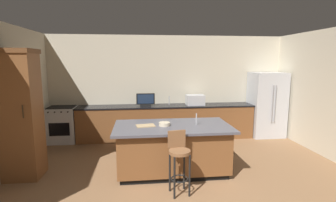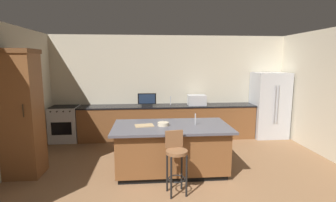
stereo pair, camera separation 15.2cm
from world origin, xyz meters
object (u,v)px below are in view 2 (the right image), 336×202
(kitchen_island, at_px, (171,148))
(range_oven, at_px, (65,124))
(bar_stool_center, at_px, (176,157))
(microwave, at_px, (197,100))
(refrigerator, at_px, (269,105))
(cabinet_tower, at_px, (20,112))
(fruit_bowl, at_px, (163,124))
(tv_remote, at_px, (166,122))
(cutting_board, at_px, (144,126))
(tv_monitor, at_px, (147,100))

(kitchen_island, distance_m, range_oven, 3.36)
(range_oven, height_order, bar_stool_center, bar_stool_center)
(kitchen_island, relative_size, microwave, 4.51)
(refrigerator, bearing_deg, cabinet_tower, -160.65)
(fruit_bowl, xyz_separation_m, tv_remote, (0.06, 0.22, -0.02))
(cutting_board, bearing_deg, tv_monitor, 88.33)
(fruit_bowl, bearing_deg, cabinet_tower, 178.01)
(cabinet_tower, distance_m, tv_monitor, 3.02)
(tv_monitor, bearing_deg, fruit_bowl, -82.06)
(range_oven, bearing_deg, fruit_bowl, -41.03)
(tv_monitor, xyz_separation_m, bar_stool_center, (0.44, -2.88, -0.46))
(range_oven, relative_size, bar_stool_center, 0.93)
(tv_monitor, relative_size, fruit_bowl, 2.30)
(kitchen_island, distance_m, cutting_board, 0.67)
(bar_stool_center, xyz_separation_m, cutting_board, (-0.50, 0.81, 0.31))
(tv_monitor, xyz_separation_m, fruit_bowl, (0.29, -2.08, -0.13))
(kitchen_island, distance_m, microwave, 2.38)
(cabinet_tower, height_order, tv_remote, cabinet_tower)
(fruit_bowl, bearing_deg, range_oven, 138.97)
(microwave, distance_m, tv_remote, 2.16)
(kitchen_island, xyz_separation_m, cabinet_tower, (-2.72, 0.09, 0.73))
(tv_monitor, relative_size, tv_remote, 2.83)
(refrigerator, bearing_deg, fruit_bowl, -146.06)
(cabinet_tower, distance_m, microwave, 4.16)
(microwave, height_order, cutting_board, microwave)
(kitchen_island, distance_m, tv_remote, 0.51)
(refrigerator, xyz_separation_m, cabinet_tower, (-5.64, -1.98, 0.30))
(kitchen_island, height_order, range_oven, range_oven)
(microwave, bearing_deg, refrigerator, -1.67)
(microwave, height_order, tv_remote, microwave)
(refrigerator, relative_size, fruit_bowl, 8.53)
(cabinet_tower, height_order, fruit_bowl, cabinet_tower)
(microwave, relative_size, tv_monitor, 1.00)
(bar_stool_center, bearing_deg, fruit_bowl, 90.27)
(bar_stool_center, distance_m, fruit_bowl, 0.88)
(fruit_bowl, bearing_deg, tv_monitor, 97.94)
(cabinet_tower, bearing_deg, tv_remote, 2.83)
(bar_stool_center, bearing_deg, cutting_board, 111.39)
(range_oven, bearing_deg, cabinet_tower, -93.36)
(kitchen_island, xyz_separation_m, microwave, (0.90, 2.13, 0.59))
(refrigerator, distance_m, cabinet_tower, 5.98)
(cabinet_tower, distance_m, bar_stool_center, 2.91)
(range_oven, distance_m, cabinet_tower, 2.17)
(kitchen_island, xyz_separation_m, refrigerator, (2.92, 2.07, 0.43))
(refrigerator, relative_size, cutting_board, 5.30)
(bar_stool_center, bearing_deg, cabinet_tower, 151.68)
(cabinet_tower, relative_size, cutting_board, 6.83)
(refrigerator, height_order, tv_monitor, refrigerator)
(kitchen_island, distance_m, refrigerator, 3.60)
(kitchen_island, bearing_deg, cabinet_tower, 178.18)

